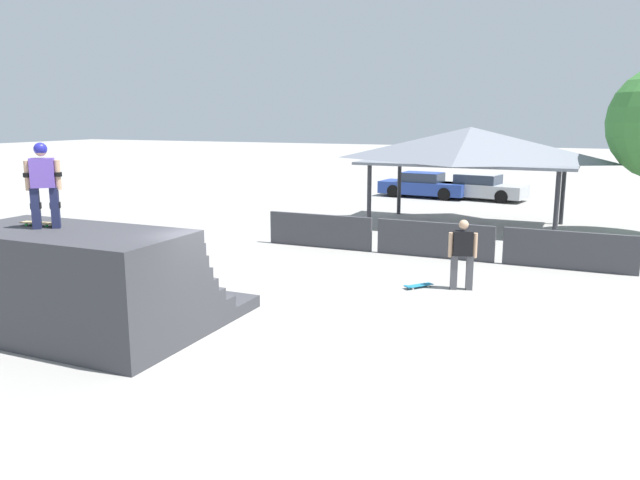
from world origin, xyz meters
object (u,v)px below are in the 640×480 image
(skateboard_on_ground, at_px, (418,286))
(skater_on_deck, at_px, (43,180))
(skateboard_on_deck, at_px, (41,223))
(parked_car_silver, at_px, (479,188))
(bystander_walking, at_px, (463,251))
(parked_car_blue, at_px, (423,185))

(skateboard_on_ground, bearing_deg, skater_on_deck, -4.48)
(skateboard_on_deck, bearing_deg, parked_car_silver, 72.56)
(skateboard_on_deck, distance_m, parked_car_silver, 23.56)
(skateboard_on_deck, distance_m, bystander_walking, 9.21)
(skater_on_deck, xyz_separation_m, parked_car_silver, (3.98, 23.26, -2.34))
(skater_on_deck, height_order, parked_car_silver, skater_on_deck)
(skateboard_on_deck, height_order, parked_car_silver, skateboard_on_deck)
(parked_car_silver, bearing_deg, skater_on_deck, -89.61)
(skateboard_on_deck, bearing_deg, skater_on_deck, -31.44)
(parked_car_blue, bearing_deg, bystander_walking, -67.16)
(skater_on_deck, height_order, bystander_walking, skater_on_deck)
(skater_on_deck, relative_size, parked_car_silver, 0.34)
(skater_on_deck, distance_m, bystander_walking, 9.22)
(skater_on_deck, height_order, skateboard_on_ground, skater_on_deck)
(bystander_walking, distance_m, parked_car_silver, 17.22)
(skater_on_deck, height_order, parked_car_blue, skater_on_deck)
(skater_on_deck, bearing_deg, parked_car_blue, 49.11)
(skater_on_deck, distance_m, parked_car_silver, 23.71)
(skateboard_on_ground, bearing_deg, parked_car_silver, -136.57)
(skateboard_on_deck, height_order, parked_car_blue, skateboard_on_deck)
(parked_car_blue, height_order, parked_car_silver, same)
(skater_on_deck, relative_size, bystander_walking, 0.93)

